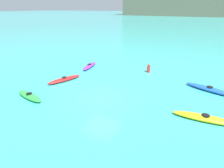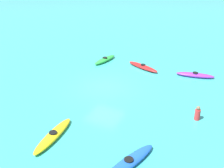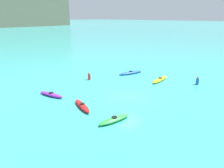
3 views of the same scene
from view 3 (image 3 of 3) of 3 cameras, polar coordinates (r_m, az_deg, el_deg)
ground_plane at (r=19.99m, az=4.15°, el=-3.43°), size 600.00×600.00×0.00m
kayak_yellow at (r=25.37m, az=12.70°, el=1.19°), size 3.49×0.90×0.37m
kayak_green at (r=15.44m, az=0.64°, el=-9.40°), size 2.74×1.12×0.37m
kayak_blue at (r=27.82m, az=5.00°, el=3.03°), size 3.57×1.72×0.37m
kayak_purple at (r=20.86m, az=-15.84°, el=-2.69°), size 1.12×2.94×0.37m
kayak_red at (r=17.79m, az=-7.88°, el=-5.76°), size 1.66×3.02×0.37m
person_near_shore at (r=25.17m, az=21.79°, el=0.73°), size 0.42×0.42×0.88m
person_by_kayaks at (r=25.27m, az=-6.07°, el=2.00°), size 0.45×0.45×0.88m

